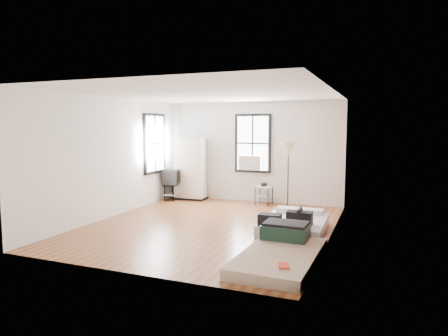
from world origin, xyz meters
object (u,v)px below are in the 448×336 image
at_px(mattress_main, 294,223).
at_px(side_table, 264,190).
at_px(wardrobe, 191,169).
at_px(tv_stand, 173,178).
at_px(floor_lamp, 288,152).
at_px(mattress_bare, 281,250).

relative_size(mattress_main, side_table, 2.93).
distance_m(wardrobe, tv_stand, 0.57).
bearing_deg(wardrobe, tv_stand, -147.96).
height_order(floor_lamp, tv_stand, floor_lamp).
height_order(mattress_main, floor_lamp, floor_lamp).
relative_size(floor_lamp, tv_stand, 1.95).
bearing_deg(tv_stand, mattress_bare, -48.52).
xyz_separation_m(mattress_bare, floor_lamp, (-0.62, 3.18, 1.39)).
height_order(mattress_main, mattress_bare, mattress_main).
relative_size(mattress_main, tv_stand, 1.88).
bearing_deg(mattress_main, floor_lamp, 106.23).
relative_size(mattress_bare, side_table, 3.70).
bearing_deg(wardrobe, mattress_bare, -51.88).
bearing_deg(mattress_bare, wardrobe, 133.12).
relative_size(mattress_bare, tv_stand, 2.37).
xyz_separation_m(wardrobe, tv_stand, (-0.43, -0.30, -0.24)).
distance_m(wardrobe, side_table, 2.25).
distance_m(floor_lamp, tv_stand, 3.70).
height_order(mattress_bare, tv_stand, tv_stand).
bearing_deg(wardrobe, side_table, -1.56).
xyz_separation_m(mattress_main, floor_lamp, (-0.44, 1.36, 1.38)).
distance_m(mattress_main, wardrobe, 4.33).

